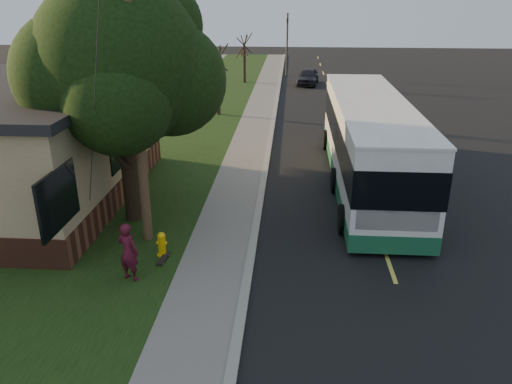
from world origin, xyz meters
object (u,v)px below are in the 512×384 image
fire_hydrant (162,244)px  dumpster (45,161)px  bare_tree_near (218,81)px  utility_pole (135,93)px  skateboarder (128,252)px  distant_car (308,76)px  transit_bus (369,140)px  traffic_signal (287,40)px  skateboard_main (164,258)px  bare_tree_far (244,59)px  leafy_tree (122,65)px

fire_hydrant → dumpster: bearing=136.0°
bare_tree_near → dumpster: 13.06m
utility_pole → skateboarder: 4.41m
skateboarder → distant_car: size_ratio=0.42×
fire_hydrant → transit_bus: transit_bus is taller
traffic_signal → skateboard_main: size_ratio=6.98×
bare_tree_far → fire_hydrant: bearing=-89.2°
skateboard_main → dumpster: dumpster is taller
transit_bus → distant_car: (-1.79, 23.05, -1.15)m
dumpster → utility_pole: bearing=-42.4°
bare_tree_near → skateboard_main: size_ratio=5.46×
utility_pole → dumpster: (-5.81, 5.30, -3.91)m
skateboard_main → distant_car: size_ratio=0.20×
leafy_tree → skateboarder: (1.04, -3.99, -4.27)m
bare_tree_near → bare_tree_far: 12.01m
skateboarder → distant_car: (5.48, 31.00, -0.23)m
traffic_signal → skateboarder: (-3.63, -35.34, -2.27)m
dumpster → leafy_tree: bearing=-36.4°
traffic_signal → transit_bus: traffic_signal is taller
bare_tree_far → skateboard_main: 30.35m
distant_car → leafy_tree: bearing=-96.2°
bare_tree_far → skateboarder: bearing=-90.2°
utility_pole → skateboard_main: utility_pole is taller
leafy_tree → dumpster: leafy_tree is taller
utility_pole → bare_tree_near: (-0.19, 17.01, -2.48)m
transit_bus → leafy_tree: bearing=-154.6°
utility_pole → skateboard_main: size_ratio=11.51×
skateboard_main → fire_hydrant: bearing=109.4°
leafy_tree → skateboarder: 5.94m
traffic_signal → distant_car: 5.34m
fire_hydrant → skateboarder: size_ratio=0.45×
bare_tree_far → dumpster: bare_tree_far is taller
fire_hydrant → bare_tree_near: size_ratio=0.17×
skateboarder → leafy_tree: bearing=-54.7°
utility_pole → dumpster: utility_pole is taller
bare_tree_near → bare_tree_far: bare_tree_near is taller
traffic_signal → transit_bus: bearing=-82.4°
dumpster → bare_tree_far: bearing=75.5°
utility_pole → traffic_signal: bearing=83.4°
fire_hydrant → bare_tree_near: 18.10m
utility_pole → leafy_tree: utility_pole is taller
fire_hydrant → leafy_tree: (-1.57, 2.65, 4.73)m
bare_tree_near → skateboarder: size_ratio=2.61×
bare_tree_near → distant_car: (5.85, 11.65, -1.48)m
utility_pole → bare_tree_far: utility_pole is taller
utility_pole → traffic_signal: 33.26m
fire_hydrant → bare_tree_near: bare_tree_near is taller
transit_bus → dumpster: bearing=-178.7°
skateboarder → utility_pole: bearing=-65.0°
dumpster → skateboard_main: bearing=-44.8°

